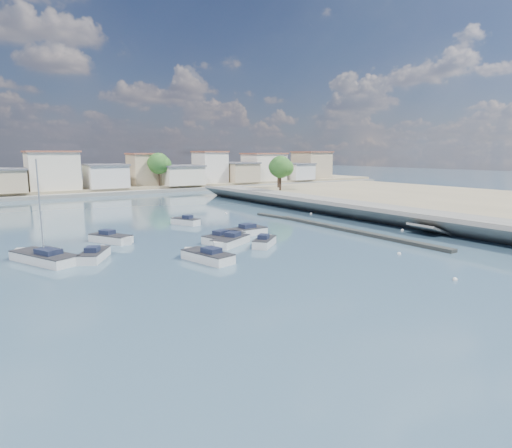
% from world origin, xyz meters
% --- Properties ---
extents(ground, '(400.00, 400.00, 0.00)m').
position_xyz_m(ground, '(0.00, 40.00, 0.00)').
color(ground, '#2C4758').
rests_on(ground, ground).
extents(seawall_walkway, '(5.00, 90.00, 1.80)m').
position_xyz_m(seawall_walkway, '(18.50, 13.00, 0.90)').
color(seawall_walkway, slate).
rests_on(seawall_walkway, ground).
extents(seawall_embankment, '(49.65, 90.00, 2.90)m').
position_xyz_m(seawall_embankment, '(40.10, 12.99, 0.85)').
color(seawall_embankment, slate).
rests_on(seawall_embankment, ground).
extents(breakwater, '(2.00, 31.02, 0.35)m').
position_xyz_m(breakwater, '(6.90, 12.69, 0.17)').
color(breakwater, black).
rests_on(breakwater, ground).
extents(far_shore_land, '(160.00, 40.00, 1.40)m').
position_xyz_m(far_shore_land, '(0.00, 92.00, 0.70)').
color(far_shore_land, gray).
rests_on(far_shore_land, ground).
extents(far_shore_quay, '(160.00, 2.50, 0.80)m').
position_xyz_m(far_shore_quay, '(0.00, 71.00, 0.40)').
color(far_shore_quay, slate).
rests_on(far_shore_quay, ground).
extents(far_town, '(113.01, 12.80, 8.35)m').
position_xyz_m(far_town, '(10.71, 76.92, 4.93)').
color(far_town, '#ECE0C6').
rests_on(far_town, far_shore_land).
extents(shore_trees, '(74.56, 38.32, 7.92)m').
position_xyz_m(shore_trees, '(8.34, 68.11, 6.22)').
color(shore_trees, '#38281E').
rests_on(shore_trees, ground).
extents(motorboat_a, '(3.11, 5.70, 1.48)m').
position_xyz_m(motorboat_a, '(-13.69, 7.52, 0.38)').
color(motorboat_a, silver).
rests_on(motorboat_a, ground).
extents(motorboat_b, '(3.92, 3.64, 1.48)m').
position_xyz_m(motorboat_b, '(-5.89, 9.60, 0.38)').
color(motorboat_b, silver).
rests_on(motorboat_b, ground).
extents(motorboat_c, '(6.16, 2.44, 1.48)m').
position_xyz_m(motorboat_c, '(-5.07, 15.42, 0.38)').
color(motorboat_c, silver).
rests_on(motorboat_c, ground).
extents(motorboat_d, '(5.18, 4.03, 1.48)m').
position_xyz_m(motorboat_d, '(-8.87, 11.66, 0.38)').
color(motorboat_d, silver).
rests_on(motorboat_d, ground).
extents(motorboat_e, '(3.61, 4.51, 1.48)m').
position_xyz_m(motorboat_e, '(-21.56, 13.43, 0.38)').
color(motorboat_e, silver).
rests_on(motorboat_e, ground).
extents(motorboat_f, '(2.98, 4.26, 1.48)m').
position_xyz_m(motorboat_f, '(-7.19, 26.21, 0.38)').
color(motorboat_f, silver).
rests_on(motorboat_f, ground).
extents(motorboat_g, '(3.84, 5.04, 1.48)m').
position_xyz_m(motorboat_g, '(-18.28, 19.82, 0.38)').
color(motorboat_g, silver).
rests_on(motorboat_g, ground).
extents(motorboat_h, '(5.44, 3.09, 1.48)m').
position_xyz_m(motorboat_h, '(-8.08, 13.73, 0.38)').
color(motorboat_h, silver).
rests_on(motorboat_h, ground).
extents(sailboat, '(4.97, 7.38, 9.00)m').
position_xyz_m(sailboat, '(-25.62, 15.02, 0.40)').
color(sailboat, silver).
rests_on(sailboat, ground).
extents(mooring_buoys, '(19.37, 39.94, 0.37)m').
position_xyz_m(mooring_buoys, '(3.85, 13.25, 0.05)').
color(mooring_buoys, white).
rests_on(mooring_buoys, ground).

